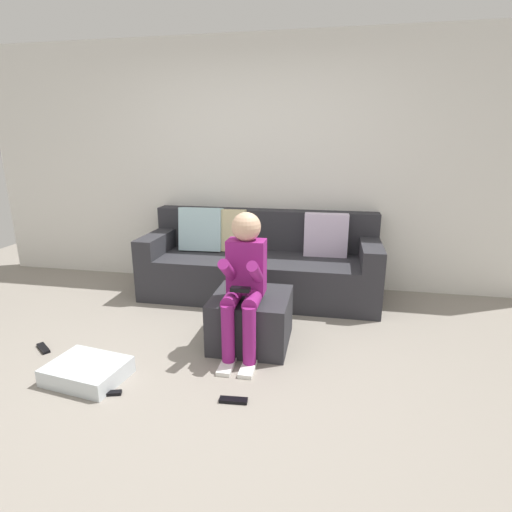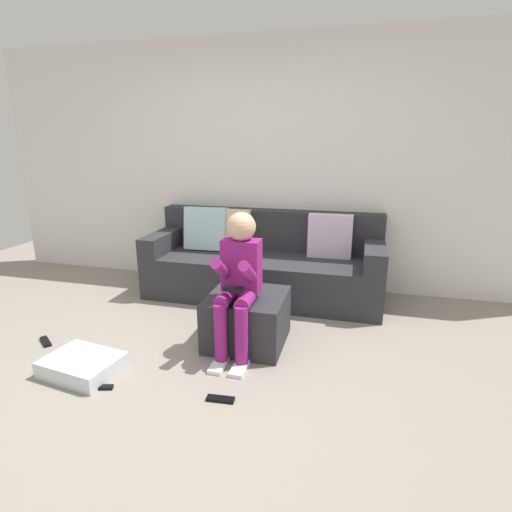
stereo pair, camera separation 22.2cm
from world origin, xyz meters
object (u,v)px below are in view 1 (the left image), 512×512
(person_seated, at_px, (244,277))
(remote_under_side_table, at_px, (43,348))
(ottoman, at_px, (251,319))
(storage_bin, at_px, (87,371))
(remote_by_storage_bin, at_px, (108,393))
(remote_near_ottoman, at_px, (233,400))
(couch_sectional, at_px, (260,263))

(person_seated, bearing_deg, remote_under_side_table, -170.42)
(ottoman, distance_m, person_seated, 0.45)
(storage_bin, xyz_separation_m, remote_under_side_table, (-0.58, 0.30, -0.05))
(ottoman, xyz_separation_m, remote_by_storage_bin, (-0.77, -0.87, -0.19))
(ottoman, bearing_deg, remote_by_storage_bin, -131.68)
(remote_near_ottoman, xyz_separation_m, remote_under_side_table, (-1.63, 0.36, 0.00))
(ottoman, bearing_deg, person_seated, -96.73)
(remote_under_side_table, bearing_deg, couch_sectional, 82.79)
(remote_by_storage_bin, height_order, remote_under_side_table, same)
(person_seated, xyz_separation_m, remote_under_side_table, (-1.57, -0.27, -0.61))
(ottoman, bearing_deg, couch_sectional, 96.84)
(remote_under_side_table, bearing_deg, ottoman, 51.78)
(couch_sectional, xyz_separation_m, remote_by_storage_bin, (-0.64, -1.96, -0.33))
(couch_sectional, distance_m, remote_near_ottoman, 1.91)
(person_seated, distance_m, storage_bin, 1.27)
(person_seated, height_order, remote_under_side_table, person_seated)
(storage_bin, bearing_deg, ottoman, 35.86)
(couch_sectional, xyz_separation_m, ottoman, (0.13, -1.09, -0.13))
(remote_near_ottoman, bearing_deg, ottoman, 88.94)
(person_seated, bearing_deg, storage_bin, -150.23)
(remote_near_ottoman, relative_size, remote_by_storage_bin, 1.04)
(ottoman, bearing_deg, remote_under_side_table, -164.94)
(person_seated, relative_size, storage_bin, 2.13)
(remote_by_storage_bin, xyz_separation_m, remote_under_side_table, (-0.82, 0.44, 0.00))
(couch_sectional, distance_m, ottoman, 1.10)
(storage_bin, xyz_separation_m, remote_by_storage_bin, (0.23, -0.14, -0.05))
(ottoman, relative_size, person_seated, 0.56)
(storage_bin, bearing_deg, remote_near_ottoman, -3.07)
(storage_bin, height_order, remote_near_ottoman, storage_bin)
(storage_bin, distance_m, remote_by_storage_bin, 0.28)
(ottoman, xyz_separation_m, remote_under_side_table, (-1.59, -0.43, -0.19))
(remote_under_side_table, bearing_deg, person_seated, 46.30)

